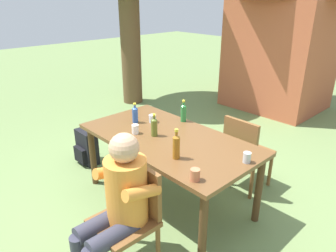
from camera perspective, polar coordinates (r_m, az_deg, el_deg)
The scene contains 15 objects.
ground_plane at distance 3.51m, azimuth 0.00°, elevation -13.29°, with size 24.00×24.00×0.00m, color #6B844C.
dining_table at distance 3.16m, azimuth 0.00°, elevation -3.39°, with size 1.83×0.97×0.76m.
chair_near_right at distance 2.56m, azimuth -6.73°, elevation -15.45°, with size 0.45×0.45×0.87m.
chair_far_right at distance 3.55m, azimuth 13.92°, elevation -4.26°, with size 0.44×0.44×0.87m.
person_in_white_shirt at distance 2.41m, azimuth -9.06°, elevation -13.35°, with size 0.47×0.61×1.18m.
bottle_blue at distance 3.46m, azimuth -5.98°, elevation 2.18°, with size 0.06×0.06×0.23m.
bottle_amber at distance 2.68m, azimuth 1.53°, elevation -3.67°, with size 0.06×0.06×0.28m.
bottle_olive at distance 3.11m, azimuth -2.54°, elevation -0.08°, with size 0.06×0.06×0.23m.
bottle_green at distance 3.47m, azimuth 2.85°, elevation 2.53°, with size 0.06×0.06×0.25m.
cup_glass at distance 3.47m, azimuth -2.86°, elevation 1.37°, with size 0.08×0.08×0.09m, color silver.
cup_terracotta at distance 2.41m, azimuth 4.98°, elevation -8.88°, with size 0.08×0.08×0.10m, color #BC6B47.
cup_white at distance 3.20m, azimuth -6.02°, elevation -0.57°, with size 0.07×0.07×0.10m, color white.
cup_steel at distance 2.73m, azimuth 14.25°, elevation -5.61°, with size 0.07×0.07×0.09m, color #B2B7BC.
backpack_by_near_side at distance 4.23m, azimuth -14.69°, elevation -3.84°, with size 0.32×0.22×0.46m.
brick_kiosk at distance 6.39m, azimuth 20.15°, elevation 15.02°, with size 1.94×1.68×2.55m.
Camera 1 is at (2.06, -1.94, 2.07)m, focal length 33.30 mm.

